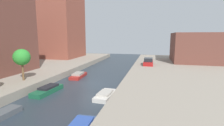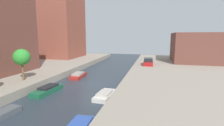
{
  "view_description": "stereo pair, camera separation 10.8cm",
  "coord_description": "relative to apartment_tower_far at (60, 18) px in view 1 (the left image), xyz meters",
  "views": [
    {
      "loc": [
        8.79,
        -21.68,
        6.66
      ],
      "look_at": [
        1.19,
        9.4,
        1.61
      ],
      "focal_mm": 27.13,
      "sensor_mm": 36.0,
      "label": 1
    },
    {
      "loc": [
        8.9,
        -21.65,
        6.66
      ],
      "look_at": [
        1.19,
        9.4,
        1.61
      ],
      "focal_mm": 27.13,
      "sensor_mm": 36.0,
      "label": 2
    }
  ],
  "objects": [
    {
      "name": "ground_plane",
      "position": [
        16.0,
        -20.44,
        -11.42
      ],
      "size": [
        84.0,
        84.0,
        0.0
      ],
      "primitive_type": "plane",
      "color": "#28333D"
    },
    {
      "name": "quay_left",
      "position": [
        1.0,
        -20.44,
        -10.92
      ],
      "size": [
        20.0,
        64.0,
        1.0
      ],
      "primitive_type": "cube",
      "color": "gray",
      "rests_on": "ground_plane"
    },
    {
      "name": "quay_right",
      "position": [
        31.0,
        -20.44,
        -10.92
      ],
      "size": [
        20.0,
        64.0,
        1.0
      ],
      "primitive_type": "cube",
      "color": "gray",
      "rests_on": "ground_plane"
    },
    {
      "name": "apartment_tower_far",
      "position": [
        0.0,
        0.0,
        0.0
      ],
      "size": [
        10.0,
        11.13,
        20.83
      ],
      "primitive_type": "cube",
      "color": "brown",
      "rests_on": "quay_left"
    },
    {
      "name": "low_block_right",
      "position": [
        34.0,
        -0.78,
        -7.2
      ],
      "size": [
        10.0,
        10.92,
        6.44
      ],
      "primitive_type": "cube",
      "color": "brown",
      "rests_on": "quay_right"
    },
    {
      "name": "street_tree_2",
      "position": [
        8.5,
        -24.05,
        -7.4
      ],
      "size": [
        2.09,
        2.09,
        4.09
      ],
      "color": "brown",
      "rests_on": "quay_left"
    },
    {
      "name": "parked_car",
      "position": [
        23.91,
        -7.92,
        -9.82
      ],
      "size": [
        1.84,
        4.03,
        1.44
      ],
      "color": "maroon",
      "rests_on": "quay_right"
    },
    {
      "name": "moored_boat_left_2",
      "position": [
        12.71,
        -25.08,
        -11.07
      ],
      "size": [
        1.76,
        4.48,
        0.8
      ],
      "color": "#195638",
      "rests_on": "ground_plane"
    },
    {
      "name": "moored_boat_left_3",
      "position": [
        12.97,
        -17.1,
        -11.09
      ],
      "size": [
        1.87,
        4.38,
        0.78
      ],
      "color": "maroon",
      "rests_on": "ground_plane"
    },
    {
      "name": "moored_boat_right_2",
      "position": [
        19.83,
        -24.95,
        -11.13
      ],
      "size": [
        1.78,
        3.87,
        0.66
      ],
      "color": "beige",
      "rests_on": "ground_plane"
    }
  ]
}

